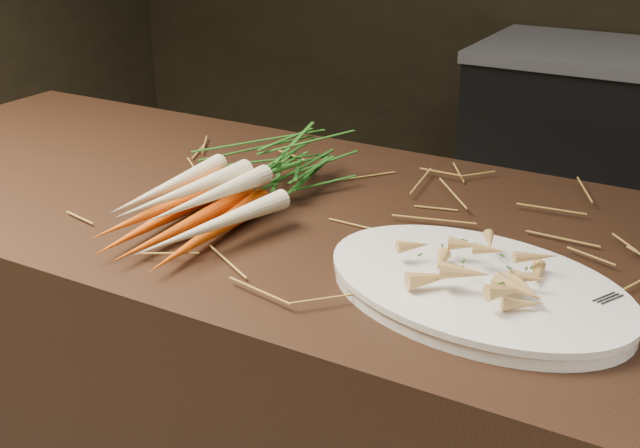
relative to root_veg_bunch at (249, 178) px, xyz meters
The scene contains 5 objects.
straw_bedding 0.37m from the root_veg_bunch, ahead, with size 1.40×0.60×0.02m, color olive, non-canonical shape.
root_veg_bunch is the anchor object (origin of this frame).
serving_platter 0.43m from the root_veg_bunch, 15.17° to the right, with size 0.40×0.26×0.02m, color white, non-canonical shape.
roasted_veg_heap 0.43m from the root_veg_bunch, 15.17° to the right, with size 0.19×0.14×0.04m, color #B98F47, non-canonical shape.
serving_fork 0.57m from the root_veg_bunch, 16.07° to the right, with size 0.01×0.15×0.00m, color silver.
Camera 1 is at (0.31, -0.69, 1.38)m, focal length 45.00 mm.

